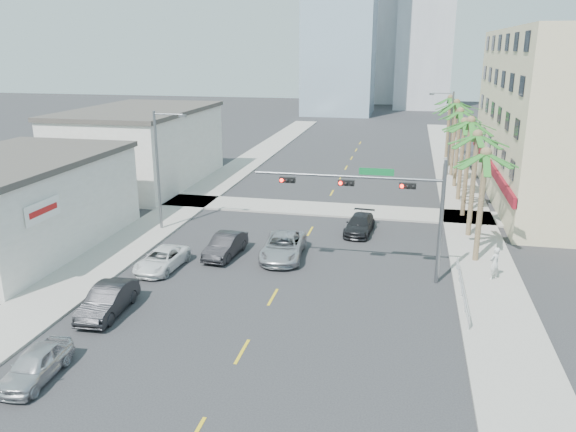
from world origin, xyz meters
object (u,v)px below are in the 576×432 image
object	(u,v)px
traffic_signal_mast	(385,198)
car_lane_center	(283,247)
car_lane_left	(225,245)
car_lane_right	(360,224)
car_parked_near	(36,365)
pedestrian	(495,263)
car_parked_mid	(108,300)
car_parked_far	(162,260)

from	to	relation	value
traffic_signal_mast	car_lane_center	distance (m)	8.15
traffic_signal_mast	car_lane_left	bearing A→B (deg)	170.77
car_lane_left	traffic_signal_mast	bearing A→B (deg)	-4.23
car_lane_center	car_lane_right	xyz separation A→B (m)	(4.48, 6.26, -0.11)
traffic_signal_mast	car_parked_near	bearing A→B (deg)	-134.35
pedestrian	car_parked_mid	bearing A→B (deg)	-20.18
car_lane_right	car_parked_mid	bearing A→B (deg)	-121.18
traffic_signal_mast	car_parked_near	size ratio (longest dim) A/B	2.79
pedestrian	car_parked_far	bearing A→B (deg)	-36.71
car_parked_near	car_lane_center	distance (m)	17.55
car_parked_mid	pedestrian	world-z (taller)	pedestrian
car_parked_far	pedestrian	distance (m)	20.26
traffic_signal_mast	car_parked_far	bearing A→B (deg)	-174.20
pedestrian	traffic_signal_mast	bearing A→B (deg)	-34.79
car_parked_far	car_lane_right	bearing A→B (deg)	44.41
car_parked_mid	pedestrian	size ratio (longest dim) A/B	2.30
car_parked_far	car_lane_left	distance (m)	4.42
traffic_signal_mast	pedestrian	xyz separation A→B (m)	(6.53, 1.00, -3.91)
car_parked_mid	car_lane_center	size ratio (longest dim) A/B	0.82
pedestrian	car_lane_left	bearing A→B (deg)	-45.80
traffic_signal_mast	car_parked_near	world-z (taller)	traffic_signal_mast
car_parked_near	car_lane_left	distance (m)	15.91
car_parked_far	car_lane_right	size ratio (longest dim) A/B	0.99
traffic_signal_mast	pedestrian	size ratio (longest dim) A/B	5.57
car_lane_left	car_lane_right	world-z (taller)	car_lane_left
car_parked_near	car_lane_right	bearing A→B (deg)	60.06
car_parked_far	car_lane_right	xyz separation A→B (m)	(11.49, 9.84, 0.03)
car_parked_far	car_lane_center	xyz separation A→B (m)	(7.01, 3.58, 0.14)
car_lane_center	pedestrian	xyz separation A→B (m)	(13.11, -1.20, 0.37)
car_lane_left	pedestrian	world-z (taller)	pedestrian
traffic_signal_mast	pedestrian	bearing A→B (deg)	8.66
car_parked_mid	traffic_signal_mast	bearing A→B (deg)	26.31
car_lane_center	car_lane_left	bearing A→B (deg)	-176.22
car_parked_mid	pedestrian	bearing A→B (deg)	20.24
car_parked_near	car_parked_mid	bearing A→B (deg)	88.55
car_parked_near	car_lane_right	xyz separation A→B (m)	(11.49, 22.36, -0.01)
car_lane_left	car_lane_center	bearing A→B (deg)	12.51
car_lane_center	car_lane_right	world-z (taller)	car_lane_center
car_parked_far	pedestrian	bearing A→B (deg)	10.56
car_parked_near	pedestrian	size ratio (longest dim) A/B	2.00
car_parked_near	car_parked_mid	world-z (taller)	car_parked_mid
car_parked_near	car_lane_left	size ratio (longest dim) A/B	0.88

